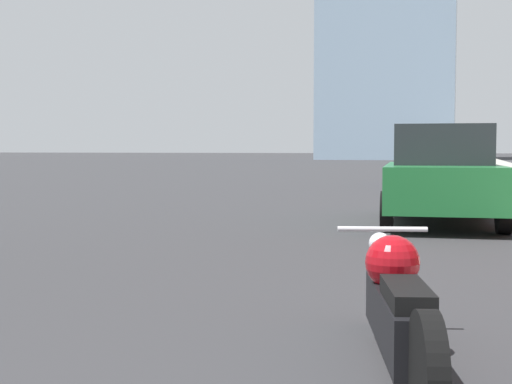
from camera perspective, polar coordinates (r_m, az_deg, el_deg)
sidewalk at (r=39.56m, az=19.47°, el=1.53°), size 3.19×240.00×0.15m
motorcycle at (r=4.32m, az=11.24°, el=-8.92°), size 0.80×2.41×0.76m
parked_car_green at (r=12.63m, az=14.58°, el=1.31°), size 2.15×4.43×1.69m
parked_car_blue at (r=25.34m, az=15.16°, el=2.30°), size 2.08×4.55×1.63m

